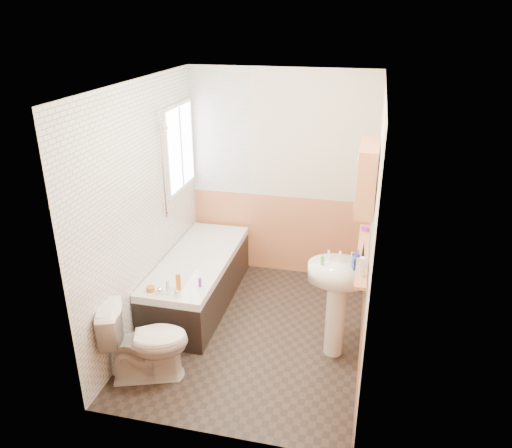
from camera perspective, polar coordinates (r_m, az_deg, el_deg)
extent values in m
plane|color=black|center=(5.29, -0.38, -12.15)|extent=(2.80, 2.80, 0.00)
plane|color=white|center=(4.35, -0.47, 15.77)|extent=(2.80, 2.80, 0.00)
cube|color=beige|center=(5.98, 2.79, 5.53)|extent=(2.20, 0.02, 2.50)
cube|color=beige|center=(3.48, -5.97, -8.39)|extent=(2.20, 0.02, 2.50)
cube|color=beige|center=(5.04, -12.78, 1.53)|extent=(0.02, 2.80, 2.50)
cube|color=beige|center=(4.57, 13.23, -0.83)|extent=(0.02, 2.80, 2.50)
cube|color=#DE895B|center=(4.92, 12.18, -8.82)|extent=(0.01, 2.80, 1.00)
cube|color=#DE895B|center=(3.94, -5.39, -17.57)|extent=(2.20, 0.01, 1.00)
cube|color=#DE895B|center=(6.23, 2.62, -1.12)|extent=(2.20, 0.01, 1.00)
cube|color=white|center=(5.03, -12.55, 1.51)|extent=(0.01, 2.80, 2.50)
cube|color=white|center=(5.99, -4.11, 10.50)|extent=(0.75, 0.01, 1.50)
cube|color=white|center=(5.73, -8.66, 8.67)|extent=(0.03, 0.79, 0.99)
cube|color=white|center=(5.72, -8.55, 8.66)|extent=(0.01, 0.70, 0.90)
cube|color=white|center=(5.72, -8.54, 8.66)|extent=(0.01, 0.04, 0.90)
cube|color=black|center=(5.69, -6.59, -6.69)|extent=(0.70, 1.83, 0.49)
cube|color=white|center=(5.55, -6.72, -4.14)|extent=(0.70, 1.83, 0.08)
cube|color=white|center=(5.56, -6.72, -4.24)|extent=(0.56, 1.69, 0.04)
cylinder|color=silver|center=(4.84, -10.03, -7.29)|extent=(0.04, 0.04, 0.14)
sphere|color=silver|center=(4.88, -10.99, -7.45)|extent=(0.06, 0.06, 0.06)
sphere|color=silver|center=(4.82, -9.01, -7.75)|extent=(0.06, 0.06, 0.06)
cylinder|color=silver|center=(5.25, -10.65, 6.70)|extent=(0.02, 0.02, 1.17)
cylinder|color=silver|center=(5.42, -10.24, 1.28)|extent=(0.04, 0.04, 0.02)
cylinder|color=silver|center=(5.13, -11.10, 12.45)|extent=(0.04, 0.04, 0.02)
cylinder|color=silver|center=(5.13, -10.45, 10.84)|extent=(0.06, 0.08, 0.09)
imported|color=white|center=(4.63, -12.47, -12.98)|extent=(0.85, 0.65, 0.74)
cylinder|color=white|center=(4.86, 9.03, -10.58)|extent=(0.18, 0.18, 0.77)
ellipsoid|color=white|center=(4.60, 9.42, -5.45)|extent=(0.56, 0.45, 0.15)
cylinder|color=silver|center=(4.65, 8.30, -3.41)|extent=(0.03, 0.03, 0.08)
cylinder|color=silver|center=(4.64, 10.94, -3.66)|extent=(0.03, 0.03, 0.08)
cylinder|color=silver|center=(4.61, 9.62, -3.30)|extent=(0.02, 0.11, 0.09)
cube|color=#DE895B|center=(4.57, 12.13, -3.30)|extent=(0.10, 1.27, 0.03)
cube|color=#DE895B|center=(4.28, 12.59, 5.31)|extent=(0.15, 0.62, 0.56)
cube|color=silver|center=(4.14, 11.45, 4.79)|extent=(0.01, 0.24, 0.42)
cube|color=silver|center=(4.42, 11.64, 5.98)|extent=(0.01, 0.24, 0.42)
cylinder|color=silver|center=(4.13, 12.01, -4.78)|extent=(0.06, 0.06, 0.16)
cone|color=black|center=(4.27, 12.14, -3.32)|extent=(0.05, 0.05, 0.23)
cylinder|color=purple|center=(4.99, 12.37, -0.49)|extent=(0.09, 0.09, 0.05)
imported|color=#19339E|center=(4.51, 11.47, -4.55)|extent=(0.13, 0.20, 0.08)
cylinder|color=#59C647|center=(4.52, 7.59, -4.13)|extent=(0.04, 0.04, 0.09)
cube|color=orange|center=(4.90, -8.86, -6.59)|extent=(0.05, 0.05, 0.17)
cylinder|color=orange|center=(4.95, -11.96, -7.28)|extent=(0.10, 0.10, 0.05)
cylinder|color=purple|center=(4.94, -6.43, -6.66)|extent=(0.04, 0.04, 0.09)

